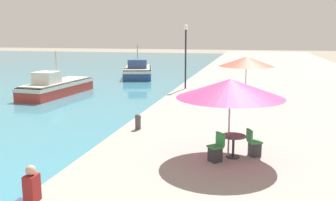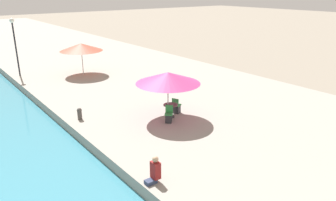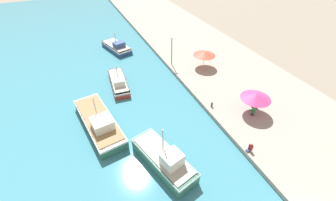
{
  "view_description": "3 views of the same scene",
  "coord_description": "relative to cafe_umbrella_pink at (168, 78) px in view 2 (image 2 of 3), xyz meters",
  "views": [
    {
      "loc": [
        5.4,
        0.76,
        4.6
      ],
      "look_at": [
        1.5,
        17.98,
        1.35
      ],
      "focal_mm": 40.0,
      "sensor_mm": 36.0,
      "label": 1
    },
    {
      "loc": [
        -5.47,
        -0.61,
        7.37
      ],
      "look_at": [
        4.73,
        12.68,
        1.55
      ],
      "focal_mm": 35.0,
      "sensor_mm": 36.0,
      "label": 2
    },
    {
      "loc": [
        -12.83,
        -2.08,
        18.37
      ],
      "look_at": [
        -4.0,
        18.0,
        1.15
      ],
      "focal_mm": 24.0,
      "sensor_mm": 36.0,
      "label": 3
    }
  ],
  "objects": [
    {
      "name": "quay_promenade",
      "position": [
        3.27,
        24.32,
        -2.55
      ],
      "size": [
        16.0,
        90.0,
        0.55
      ],
      "color": "gray",
      "rests_on": "ground_plane"
    },
    {
      "name": "lamppost",
      "position": [
        -4.04,
        14.54,
        0.82
      ],
      "size": [
        0.36,
        0.36,
        4.56
      ],
      "color": "#232328",
      "rests_on": "quay_promenade"
    },
    {
      "name": "cafe_chair_right",
      "position": [
        0.82,
        0.26,
        -1.95
      ],
      "size": [
        0.56,
        0.54,
        0.91
      ],
      "rotation": [
        0.0,
        0.0,
        -1.15
      ],
      "color": "#2D2D33",
      "rests_on": "quay_promenade"
    },
    {
      "name": "mooring_bollard",
      "position": [
        -3.95,
        2.74,
        -1.93
      ],
      "size": [
        0.26,
        0.26,
        0.65
      ],
      "color": "#4C4742",
      "rests_on": "quay_promenade"
    },
    {
      "name": "cafe_umbrella_pink",
      "position": [
        0.0,
        0.0,
        0.0
      ],
      "size": [
        3.47,
        3.47,
        2.58
      ],
      "color": "#B7B7B7",
      "rests_on": "quay_promenade"
    },
    {
      "name": "cafe_chair_left",
      "position": [
        -0.36,
        -0.54,
        -1.95
      ],
      "size": [
        0.59,
        0.59,
        0.91
      ],
      "rotation": [
        0.0,
        0.0,
        2.35
      ],
      "color": "#2D2D33",
      "rests_on": "quay_promenade"
    },
    {
      "name": "cafe_table",
      "position": [
        0.16,
        -0.03,
        -1.74
      ],
      "size": [
        0.8,
        0.8,
        0.74
      ],
      "color": "#333338",
      "rests_on": "quay_promenade"
    },
    {
      "name": "person_at_quay",
      "position": [
        -4.23,
        -4.7,
        -1.81
      ],
      "size": [
        0.57,
        0.36,
        1.05
      ],
      "color": "#333D5B",
      "rests_on": "quay_promenade"
    },
    {
      "name": "cafe_umbrella_white",
      "position": [
        0.28,
        11.9,
        -0.04
      ],
      "size": [
        3.43,
        3.43,
        2.53
      ],
      "color": "#B7B7B7",
      "rests_on": "quay_promenade"
    }
  ]
}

